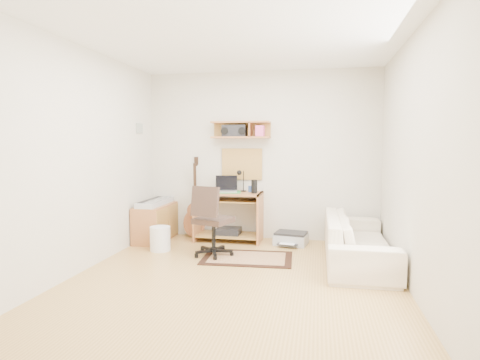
% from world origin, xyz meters
% --- Properties ---
extents(floor, '(3.60, 4.00, 0.01)m').
position_xyz_m(floor, '(0.00, 0.00, -0.01)').
color(floor, tan).
rests_on(floor, ground).
extents(ceiling, '(3.60, 4.00, 0.01)m').
position_xyz_m(ceiling, '(0.00, 0.00, 2.60)').
color(ceiling, white).
rests_on(ceiling, ground).
extents(back_wall, '(3.60, 0.01, 2.60)m').
position_xyz_m(back_wall, '(0.00, 2.00, 1.30)').
color(back_wall, beige).
rests_on(back_wall, ground).
extents(left_wall, '(0.01, 4.00, 2.60)m').
position_xyz_m(left_wall, '(-1.80, 0.00, 1.30)').
color(left_wall, beige).
rests_on(left_wall, ground).
extents(right_wall, '(0.01, 4.00, 2.60)m').
position_xyz_m(right_wall, '(1.80, 0.00, 1.30)').
color(right_wall, beige).
rests_on(right_wall, ground).
extents(wall_shelf, '(0.90, 0.25, 0.26)m').
position_xyz_m(wall_shelf, '(-0.30, 1.88, 1.70)').
color(wall_shelf, '#AF6C3D').
rests_on(wall_shelf, back_wall).
extents(cork_board, '(0.64, 0.03, 0.49)m').
position_xyz_m(cork_board, '(-0.30, 1.98, 1.17)').
color(cork_board, tan).
rests_on(cork_board, back_wall).
extents(wall_photo, '(0.02, 0.20, 0.15)m').
position_xyz_m(wall_photo, '(-1.79, 1.50, 1.72)').
color(wall_photo, '#4C8CBF').
rests_on(wall_photo, left_wall).
extents(desk, '(1.00, 0.55, 0.75)m').
position_xyz_m(desk, '(-0.46, 1.73, 0.38)').
color(desk, '#AF6C3D').
rests_on(desk, floor).
extents(laptop, '(0.39, 0.39, 0.25)m').
position_xyz_m(laptop, '(-0.49, 1.71, 0.88)').
color(laptop, silver).
rests_on(laptop, desk).
extents(speaker, '(0.09, 0.09, 0.20)m').
position_xyz_m(speaker, '(-0.05, 1.68, 0.85)').
color(speaker, black).
rests_on(speaker, desk).
extents(desk_lamp, '(0.11, 0.11, 0.33)m').
position_xyz_m(desk_lamp, '(-0.26, 1.87, 0.91)').
color(desk_lamp, black).
rests_on(desk_lamp, desk).
extents(pencil_cup, '(0.07, 0.07, 0.09)m').
position_xyz_m(pencil_cup, '(-0.14, 1.83, 0.80)').
color(pencil_cup, '#2F4C8D').
rests_on(pencil_cup, desk).
extents(boombox, '(0.36, 0.17, 0.19)m').
position_xyz_m(boombox, '(-0.40, 1.87, 1.68)').
color(boombox, black).
rests_on(boombox, wall_shelf).
extents(rug, '(1.19, 0.83, 0.02)m').
position_xyz_m(rug, '(-0.01, 0.81, 0.01)').
color(rug, tan).
rests_on(rug, floor).
extents(task_chair, '(0.61, 0.61, 0.96)m').
position_xyz_m(task_chair, '(-0.47, 0.85, 0.48)').
color(task_chair, '#32241D').
rests_on(task_chair, floor).
extents(cabinet, '(0.40, 0.90, 0.55)m').
position_xyz_m(cabinet, '(-1.58, 1.55, 0.28)').
color(cabinet, '#AF6C3D').
rests_on(cabinet, floor).
extents(music_keyboard, '(0.28, 0.88, 0.08)m').
position_xyz_m(music_keyboard, '(-1.58, 1.55, 0.59)').
color(music_keyboard, '#B2B5BA').
rests_on(music_keyboard, cabinet).
extents(guitar, '(0.39, 0.29, 1.29)m').
position_xyz_m(guitar, '(-1.05, 1.86, 0.65)').
color(guitar, '#99562F').
rests_on(guitar, floor).
extents(waste_basket, '(0.34, 0.34, 0.34)m').
position_xyz_m(waste_basket, '(-1.27, 0.97, 0.17)').
color(waste_basket, white).
rests_on(waste_basket, floor).
extents(printer, '(0.52, 0.43, 0.18)m').
position_xyz_m(printer, '(0.50, 1.67, 0.08)').
color(printer, '#A5A8AA').
rests_on(printer, floor).
extents(sofa, '(0.58, 1.98, 0.78)m').
position_xyz_m(sofa, '(1.38, 0.92, 0.39)').
color(sofa, beige).
rests_on(sofa, floor).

